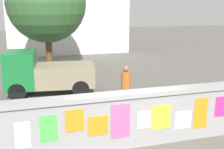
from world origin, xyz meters
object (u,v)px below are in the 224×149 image
bicycle_far (49,117)px  tree_roadside (46,3)px  person_walking (126,83)px  auto_rickshaw_truck (46,73)px  bicycle_near (106,119)px  motorcycle (177,103)px

bicycle_far → tree_roadside: (0.52, 7.56, 3.41)m
bicycle_far → person_walking: (2.78, 0.90, 0.62)m
auto_rickshaw_truck → tree_roadside: (0.40, 4.05, 2.88)m
person_walking → tree_roadside: (-2.26, 6.67, 2.79)m
tree_roadside → bicycle_near: bearing=-82.2°
motorcycle → bicycle_near: size_ratio=1.11×
bicycle_near → person_walking: person_walking is taller
bicycle_near → bicycle_far: size_ratio=1.00×
motorcycle → tree_roadside: bearing=115.8°
auto_rickshaw_truck → tree_roadside: 4.98m
bicycle_far → auto_rickshaw_truck: bearing=88.1°
motorcycle → person_walking: bearing=143.8°
bicycle_far → tree_roadside: tree_roadside is taller
bicycle_near → person_walking: size_ratio=1.05×
person_walking → tree_roadside: bearing=108.7°
auto_rickshaw_truck → tree_roadside: size_ratio=0.63×
bicycle_near → bicycle_far: bearing=159.3°
person_walking → bicycle_far: bearing=-162.1°
person_walking → auto_rickshaw_truck: bearing=135.5°
auto_rickshaw_truck → motorcycle: auto_rickshaw_truck is taller
auto_rickshaw_truck → bicycle_near: (1.52, -4.14, -0.54)m
motorcycle → bicycle_near: bearing=-170.6°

